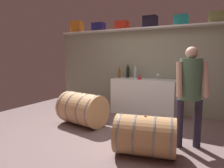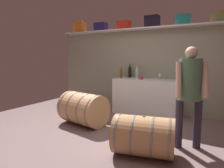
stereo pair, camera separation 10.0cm
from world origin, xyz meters
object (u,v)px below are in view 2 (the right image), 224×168
Objects in this scene: work_cabinet at (146,97)px; wine_barrel_far at (144,136)px; wine_bottle_clear at (137,73)px; wine_bottle_dark at (130,72)px; wine_barrel_near at (83,109)px; toolcase_olive at (220,17)px; red_funnel at (141,77)px; toolcase_black at (152,22)px; wine_glass at (160,75)px; toolcase_navy at (101,27)px; toolcase_orange at (80,27)px; toolcase_red at (124,25)px; wine_bottle_amber at (121,73)px; toolcase_teal at (183,20)px; winemaker_pouring at (190,87)px.

work_cabinet reaches higher than wine_barrel_far.
wine_bottle_clear reaches higher than wine_barrel_far.
wine_bottle_dark reaches higher than wine_barrel_near.
toolcase_olive is 2.04m from red_funnel.
wine_glass is (0.26, -0.14, -1.26)m from toolcase_black.
toolcase_orange is at bearing 177.51° from toolcase_navy.
toolcase_red is at bearing 153.29° from red_funnel.
toolcase_navy reaches higher than wine_bottle_amber.
toolcase_orange is 1.08× the size of toolcase_teal.
toolcase_red is 0.97× the size of toolcase_black.
toolcase_black reaches higher than wine_bottle_dark.
wine_barrel_near is at bearing -54.70° from toolcase_orange.
toolcase_orange is 4.12m from wine_barrel_far.
red_funnel is (0.61, -0.31, -1.26)m from toolcase_red.
work_cabinet is (2.11, -0.19, -1.81)m from toolcase_orange.
toolcase_red is (1.42, 0.00, -0.06)m from toolcase_orange.
wine_bottle_dark reaches higher than wine_bottle_clear.
toolcase_navy is 2.83× the size of red_funnel.
wine_glass is at bearing -9.39° from wine_bottle_dark.
toolcase_black is at bearing 74.80° from work_cabinet.
wine_bottle_clear is at bearing 135.16° from red_funnel.
wine_barrel_near is at bearing -101.97° from wine_bottle_dark.
toolcase_teal is 1.93m from work_cabinet.
toolcase_olive is 3.04m from wine_barrel_far.
toolcase_red is 2.16× the size of wine_glass.
red_funnel is (-0.13, -0.31, -1.30)m from toolcase_black.
toolcase_olive is 1.05× the size of wine_bottle_amber.
wine_glass is 0.14× the size of wine_barrel_near.
wine_bottle_dark is at bearing -175.35° from toolcase_olive.
toolcase_teal reaches higher than work_cabinet.
toolcase_navy is at bearing 179.60° from wine_bottle_dark.
toolcase_navy is at bearing -179.73° from toolcase_teal.
wine_bottle_dark is (0.18, -0.01, -1.17)m from toolcase_red.
wine_glass is (0.58, -0.02, -0.04)m from wine_bottle_clear.
wine_barrel_near is at bearing -117.53° from toolcase_black.
wine_glass is (2.42, -0.14, -1.28)m from toolcase_orange.
wine_glass is at bearing -162.39° from toolcase_teal.
wine_bottle_clear is 0.28m from red_funnel.
winemaker_pouring is (1.49, -1.57, -0.06)m from wine_bottle_clear.
red_funnel is (-0.39, -0.17, -0.04)m from wine_glass.
toolcase_navy is 1.05× the size of toolcase_red.
wine_bottle_clear is (1.84, -0.12, -1.24)m from toolcase_orange.
toolcase_orange is 2.78m from work_cabinet.
toolcase_teal is (0.71, 0.00, -0.02)m from toolcase_black.
wine_bottle_dark reaches higher than work_cabinet.
wine_barrel_far is (0.68, -2.25, -1.93)m from toolcase_black.
red_funnel is (-0.08, -0.12, 0.48)m from work_cabinet.
wine_bottle_clear is (-0.32, -0.12, -1.22)m from toolcase_black.
wine_bottle_dark is at bearing 170.61° from wine_glass.
toolcase_orange reaches higher than wine_glass.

